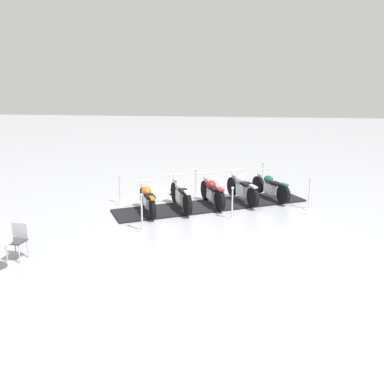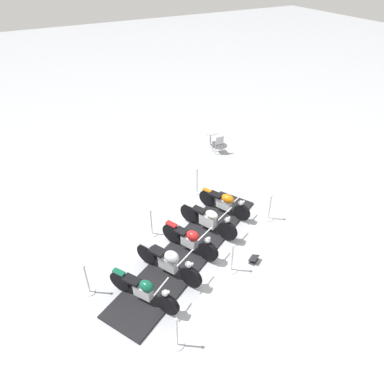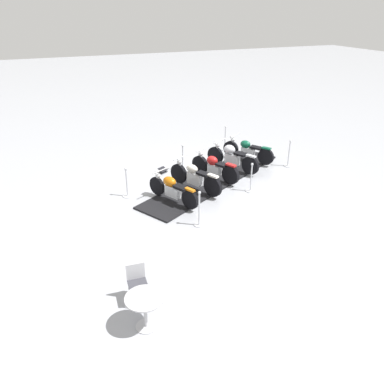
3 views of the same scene
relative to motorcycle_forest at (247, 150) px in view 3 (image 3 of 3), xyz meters
The scene contains 16 objects.
ground_plane 2.37m from the motorcycle_forest, 150.33° to the right, with size 80.00×80.00×0.00m, color #A8AAB2.
display_platform 2.36m from the motorcycle_forest, 150.33° to the right, with size 6.84×1.44×0.06m, color black.
motorcycle_forest is the anchor object (origin of this frame).
motorcycle_chrome 1.16m from the motorcycle_forest, 151.37° to the right, with size 1.22×2.13×1.02m.
motorcycle_maroon 2.32m from the motorcycle_forest, 151.01° to the right, with size 1.10×1.97×1.01m.
motorcycle_cream 3.47m from the motorcycle_forest, 150.98° to the right, with size 1.17×2.12×1.03m.
motorcycle_copper 4.63m from the motorcycle_forest, 151.09° to the right, with size 1.06×1.95×0.93m.
stanchion_right_mid 2.76m from the motorcycle_forest, behind, with size 0.35×0.35×1.05m.
stanchion_right_rear 5.43m from the motorcycle_forest, 166.88° to the right, with size 0.35×0.35×1.04m.
stanchion_right_front 1.61m from the motorcycle_forest, 97.48° to the left, with size 0.33×0.33×1.10m.
stanchion_left_mid 2.79m from the motorcycle_forest, 117.34° to the right, with size 0.34×0.34×1.05m.
stanchion_left_front 1.65m from the motorcycle_forest, 40.07° to the right, with size 0.31×0.31×1.09m.
stanchion_left_rear 5.45m from the motorcycle_forest, 134.53° to the right, with size 0.29×0.29×1.11m.
info_placard 3.60m from the motorcycle_forest, behind, with size 0.41×0.37×0.20m.
cafe_table 9.50m from the motorcycle_forest, 131.96° to the right, with size 0.77×0.77×0.76m.
cafe_chair_near_table 8.87m from the motorcycle_forest, 135.18° to the right, with size 0.43×0.43×0.88m.
Camera 3 is at (-5.65, -11.48, 5.80)m, focal length 35.62 mm.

